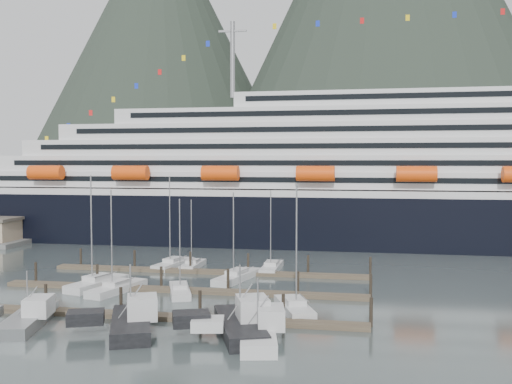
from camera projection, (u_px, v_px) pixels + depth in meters
ground at (212, 299)px, 72.99m from camera, size 1600.00×1600.00×0.00m
mountains at (403, 22)px, 632.30m from camera, size 870.00×440.00×420.00m
cruise_ship at (426, 185)px, 120.72m from camera, size 210.00×30.40×50.30m
dock_near at (144, 315)px, 64.13m from camera, size 48.18×2.28×3.20m
dock_mid at (181, 290)px, 76.88m from camera, size 48.18×2.28×3.20m
dock_far at (208, 271)px, 89.64m from camera, size 48.18×2.28×3.20m
sailboat_a at (97, 284)px, 79.54m from camera, size 5.29×10.39×15.51m
sailboat_b at (117, 289)px, 76.84m from camera, size 4.85×10.16×13.63m
sailboat_c at (180, 291)px, 75.57m from camera, size 5.22×8.77×12.52m
sailboat_d at (237, 277)px, 84.46m from camera, size 5.11×11.28×12.91m
sailboat_e at (173, 264)px, 94.76m from camera, size 4.24×10.05×14.69m
sailboat_f at (193, 265)px, 94.15m from camera, size 2.26×7.79×11.18m
sailboat_g at (272, 268)px, 91.83m from camera, size 2.49×9.76×12.80m
sailboat_h at (294, 308)px, 66.67m from camera, size 5.81×9.63×14.78m
trawler_a at (26, 318)px, 61.09m from camera, size 8.79×11.75×6.19m
trawler_b at (129, 322)px, 59.00m from camera, size 9.90×11.86×7.35m
trawler_c at (256, 330)px, 56.67m from camera, size 9.22×12.86×6.33m
trawler_d at (239, 324)px, 58.36m from camera, size 10.53×13.00×7.45m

